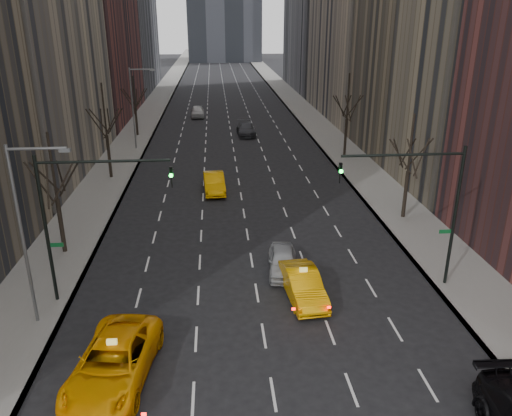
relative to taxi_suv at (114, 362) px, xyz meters
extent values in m
cube|color=slate|center=(-5.69, 64.59, -0.82)|extent=(4.50, 320.00, 0.15)
cube|color=slate|center=(18.81, 64.59, -0.82)|extent=(4.50, 320.00, 0.15)
cylinder|color=black|center=(-5.44, 12.59, 1.04)|extent=(0.28, 0.28, 3.57)
cylinder|color=black|center=(-5.44, 12.59, 4.95)|extent=(0.16, 0.16, 4.25)
cylinder|color=black|center=(-5.29, 13.44, 4.06)|extent=(0.42, 1.80, 2.52)
cylinder|color=black|center=(-4.63, 12.89, 4.06)|extent=(1.74, 0.72, 2.52)
cylinder|color=black|center=(-4.78, 12.04, 4.06)|extent=(1.46, 1.25, 2.52)
cylinder|color=black|center=(-5.59, 11.74, 4.06)|extent=(0.42, 1.80, 2.52)
cylinder|color=black|center=(-6.25, 12.30, 4.06)|extent=(1.74, 0.72, 2.52)
cylinder|color=black|center=(-6.10, 13.14, 4.06)|extent=(1.46, 1.25, 2.52)
cylinder|color=black|center=(-5.44, 28.59, 1.25)|extent=(0.28, 0.28, 3.99)
cylinder|color=black|center=(-5.44, 28.59, 5.62)|extent=(0.16, 0.16, 4.75)
cylinder|color=black|center=(-5.29, 29.44, 4.48)|extent=(0.42, 1.80, 2.52)
cylinder|color=black|center=(-4.63, 28.89, 4.48)|extent=(1.74, 0.72, 2.52)
cylinder|color=black|center=(-4.78, 28.04, 4.48)|extent=(1.46, 1.25, 2.52)
cylinder|color=black|center=(-5.59, 27.74, 4.48)|extent=(0.42, 1.80, 2.52)
cylinder|color=black|center=(-6.25, 28.30, 4.48)|extent=(1.74, 0.72, 2.52)
cylinder|color=black|center=(-6.10, 29.14, 4.48)|extent=(1.46, 1.25, 2.52)
cylinder|color=black|center=(-5.44, 46.59, 0.94)|extent=(0.28, 0.28, 3.36)
cylinder|color=black|center=(-5.44, 46.59, 4.62)|extent=(0.16, 0.16, 4.00)
cylinder|color=black|center=(-5.29, 47.44, 3.85)|extent=(0.42, 1.80, 2.52)
cylinder|color=black|center=(-4.63, 46.89, 3.85)|extent=(1.74, 0.72, 2.52)
cylinder|color=black|center=(-4.78, 46.04, 3.85)|extent=(1.46, 1.25, 2.52)
cylinder|color=black|center=(-5.59, 45.74, 3.85)|extent=(0.42, 1.80, 2.52)
cylinder|color=black|center=(-6.25, 46.30, 3.85)|extent=(1.74, 0.72, 2.52)
cylinder|color=black|center=(-6.10, 47.14, 3.85)|extent=(1.46, 1.25, 2.52)
cylinder|color=black|center=(18.56, 16.59, 1.04)|extent=(0.28, 0.28, 3.57)
cylinder|color=black|center=(18.56, 16.59, 4.95)|extent=(0.16, 0.16, 4.25)
cylinder|color=black|center=(18.71, 17.44, 4.06)|extent=(0.42, 1.80, 2.52)
cylinder|color=black|center=(19.37, 16.89, 4.06)|extent=(1.74, 0.72, 2.52)
cylinder|color=black|center=(19.22, 16.04, 4.06)|extent=(1.46, 1.25, 2.52)
cylinder|color=black|center=(18.41, 15.74, 4.06)|extent=(0.42, 1.80, 2.52)
cylinder|color=black|center=(17.75, 16.30, 4.06)|extent=(1.74, 0.72, 2.52)
cylinder|color=black|center=(17.90, 17.14, 4.06)|extent=(1.46, 1.25, 2.52)
cylinder|color=black|center=(18.56, 34.59, 1.25)|extent=(0.28, 0.28, 3.99)
cylinder|color=black|center=(18.56, 34.59, 5.62)|extent=(0.16, 0.16, 4.75)
cylinder|color=black|center=(18.71, 35.44, 4.48)|extent=(0.42, 1.80, 2.52)
cylinder|color=black|center=(19.37, 34.89, 4.48)|extent=(1.74, 0.72, 2.52)
cylinder|color=black|center=(19.22, 34.04, 4.48)|extent=(1.46, 1.25, 2.52)
cylinder|color=black|center=(18.41, 33.74, 4.48)|extent=(0.42, 1.80, 2.52)
cylinder|color=black|center=(17.75, 34.30, 4.48)|extent=(1.74, 0.72, 2.52)
cylinder|color=black|center=(17.90, 35.14, 4.48)|extent=(1.46, 1.25, 2.52)
cylinder|color=black|center=(-4.24, 6.59, 3.26)|extent=(0.18, 0.18, 8.00)
cylinder|color=black|center=(-0.99, 6.59, 6.86)|extent=(6.50, 0.14, 0.14)
imported|color=black|center=(2.26, 6.59, 5.96)|extent=(0.18, 0.22, 1.10)
sphere|color=#0CFF33|center=(2.26, 6.41, 6.11)|extent=(0.20, 0.20, 0.20)
cube|color=#0C5926|center=(-3.84, 6.59, 2.46)|extent=(0.70, 0.04, 0.22)
cylinder|color=black|center=(17.36, 6.59, 3.26)|extent=(0.18, 0.18, 8.00)
cylinder|color=black|center=(14.11, 6.59, 6.86)|extent=(6.50, 0.14, 0.14)
imported|color=black|center=(10.86, 6.59, 5.96)|extent=(0.18, 0.22, 1.10)
sphere|color=#0CFF33|center=(10.86, 6.41, 6.11)|extent=(0.20, 0.20, 0.20)
cube|color=#0C5926|center=(16.96, 6.59, 2.46)|extent=(0.70, 0.04, 0.22)
cylinder|color=slate|center=(-4.64, 4.59, 3.76)|extent=(0.16, 0.16, 9.00)
cylinder|color=slate|center=(-3.34, 4.59, 8.06)|extent=(2.60, 0.14, 0.14)
cube|color=slate|center=(-2.14, 4.59, 7.96)|extent=(0.50, 0.22, 0.15)
cylinder|color=slate|center=(-4.64, 39.59, 3.76)|extent=(0.16, 0.16, 9.00)
cylinder|color=slate|center=(-3.34, 39.59, 8.06)|extent=(2.60, 0.14, 0.14)
cube|color=slate|center=(-2.14, 39.59, 7.96)|extent=(0.50, 0.22, 0.15)
imported|color=#F19905|center=(0.00, 0.00, 0.00)|extent=(3.80, 6.77, 1.79)
imported|color=#EDA005|center=(9.01, 5.86, -0.09)|extent=(2.17, 5.04, 1.61)
imported|color=#A2A6AA|center=(8.32, 8.90, -0.17)|extent=(2.11, 4.40, 1.45)
imported|color=#FFAB05|center=(4.29, 23.98, -0.07)|extent=(2.03, 5.07, 1.64)
imported|color=#323338|center=(8.49, 45.97, -0.10)|extent=(2.40, 5.52, 1.58)
imported|color=silver|center=(1.93, 59.02, -0.06)|extent=(2.06, 4.91, 1.66)
camera|label=1|loc=(4.52, -17.52, 13.51)|focal=35.00mm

